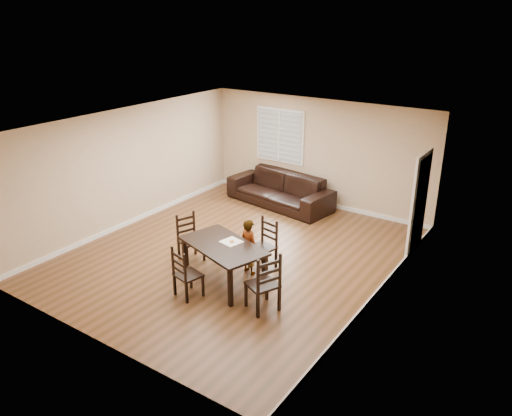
# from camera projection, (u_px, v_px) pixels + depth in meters

# --- Properties ---
(ground) EXTENTS (7.00, 7.00, 0.00)m
(ground) POSITION_uv_depth(u_px,v_px,m) (236.00, 254.00, 10.25)
(ground) COLOR brown
(ground) RESTS_ON ground
(room) EXTENTS (6.04, 7.04, 2.72)m
(room) POSITION_uv_depth(u_px,v_px,m) (242.00, 168.00, 9.70)
(room) COLOR tan
(room) RESTS_ON ground
(dining_table) EXTENTS (1.83, 1.36, 0.76)m
(dining_table) POSITION_uv_depth(u_px,v_px,m) (223.00, 249.00, 8.96)
(dining_table) COLOR black
(dining_table) RESTS_ON ground
(chair_near) EXTENTS (0.51, 0.49, 0.98)m
(chair_near) POSITION_uv_depth(u_px,v_px,m) (267.00, 245.00, 9.65)
(chair_near) COLOR black
(chair_near) RESTS_ON ground
(chair_far) EXTENTS (0.51, 0.49, 0.94)m
(chair_far) POSITION_uv_depth(u_px,v_px,m) (183.00, 276.00, 8.55)
(chair_far) COLOR black
(chair_far) RESTS_ON ground
(chair_left) EXTENTS (0.52, 0.54, 0.96)m
(chair_left) POSITION_uv_depth(u_px,v_px,m) (188.00, 238.00, 9.95)
(chair_left) COLOR black
(chair_left) RESTS_ON ground
(chair_right) EXTENTS (0.61, 0.62, 1.06)m
(chair_right) POSITION_uv_depth(u_px,v_px,m) (267.00, 287.00, 8.11)
(chair_right) COLOR black
(chair_right) RESTS_ON ground
(child) EXTENTS (0.45, 0.35, 1.09)m
(child) POSITION_uv_depth(u_px,v_px,m) (249.00, 246.00, 9.35)
(child) COLOR gray
(child) RESTS_ON ground
(napkin) EXTENTS (0.39, 0.39, 0.00)m
(napkin) POSITION_uv_depth(u_px,v_px,m) (231.00, 242.00, 9.03)
(napkin) COLOR beige
(napkin) RESTS_ON dining_table
(donut) EXTENTS (0.09, 0.09, 0.03)m
(donut) POSITION_uv_depth(u_px,v_px,m) (232.00, 241.00, 9.01)
(donut) COLOR #CC8649
(donut) RESTS_ON napkin
(sofa) EXTENTS (2.92, 1.51, 0.81)m
(sofa) POSITION_uv_depth(u_px,v_px,m) (280.00, 190.00, 12.72)
(sofa) COLOR black
(sofa) RESTS_ON ground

